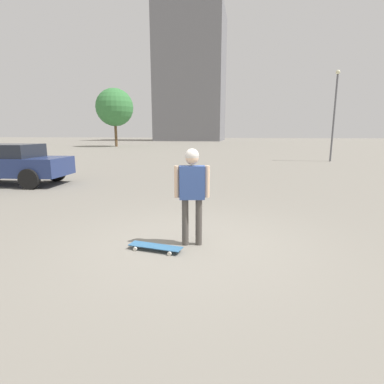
{
  "coord_description": "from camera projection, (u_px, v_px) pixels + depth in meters",
  "views": [
    {
      "loc": [
        -4.89,
        -0.89,
        1.93
      ],
      "look_at": [
        0.0,
        0.0,
        0.94
      ],
      "focal_mm": 28.0,
      "sensor_mm": 36.0,
      "label": 1
    }
  ],
  "objects": [
    {
      "name": "car_parked_near",
      "position": [
        9.0,
        163.0,
        11.19
      ],
      "size": [
        2.29,
        4.44,
        1.51
      ],
      "rotation": [
        0.0,
        0.0,
        1.67
      ],
      "color": "navy",
      "rests_on": "ground_plane"
    },
    {
      "name": "building_block_distant",
      "position": [
        192.0,
        77.0,
        72.82
      ],
      "size": [
        15.56,
        15.66,
        30.31
      ],
      "color": "slate",
      "rests_on": "ground_plane"
    },
    {
      "name": "ground_plane",
      "position": [
        192.0,
        244.0,
        5.26
      ],
      "size": [
        220.0,
        220.0,
        0.0
      ],
      "primitive_type": "plane",
      "color": "gray"
    },
    {
      "name": "tree_distant",
      "position": [
        115.0,
        107.0,
        41.3
      ],
      "size": [
        5.12,
        5.12,
        7.93
      ],
      "color": "brown",
      "rests_on": "ground_plane"
    },
    {
      "name": "skateboard",
      "position": [
        155.0,
        247.0,
        4.98
      ],
      "size": [
        0.39,
        0.94,
        0.08
      ],
      "rotation": [
        0.0,
        0.0,
        1.41
      ],
      "color": "#336693",
      "rests_on": "ground_plane"
    },
    {
      "name": "lamp_post",
      "position": [
        335.0,
        109.0,
        19.84
      ],
      "size": [
        0.28,
        0.28,
        5.92
      ],
      "color": "#59595E",
      "rests_on": "ground_plane"
    },
    {
      "name": "person",
      "position": [
        192.0,
        185.0,
        5.05
      ],
      "size": [
        0.28,
        0.59,
        1.67
      ],
      "rotation": [
        0.0,
        0.0,
        -1.36
      ],
      "color": "#4C4742",
      "rests_on": "ground_plane"
    }
  ]
}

